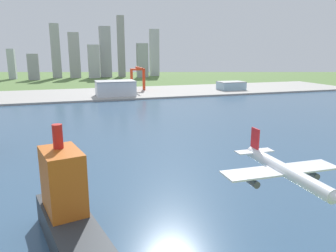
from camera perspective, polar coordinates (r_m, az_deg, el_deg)
ground_plane at (r=309.58m, az=-8.90°, el=1.04°), size 2400.00×2400.00×0.00m
water_bay at (r=251.97m, az=-6.78°, el=-1.66°), size 840.00×360.00×0.15m
industrial_pier at (r=495.58m, az=-12.35°, el=5.56°), size 840.00×140.00×2.50m
airplane_landing at (r=97.79m, az=20.00°, el=-7.47°), size 35.34×39.81×12.11m
container_barge at (r=115.21m, az=-17.13°, el=-14.56°), size 25.26×55.20×40.10m
port_crane_red at (r=521.39m, az=-5.34°, el=9.25°), size 22.45×44.38×36.97m
warehouse_main at (r=461.87m, az=-9.28°, el=6.62°), size 54.29×35.80×20.84m
warehouse_annex at (r=536.82m, az=11.10°, el=7.03°), size 41.13×28.93×13.17m
distant_skyline at (r=821.75m, az=-12.80°, el=12.07°), size 359.33×61.91×148.35m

